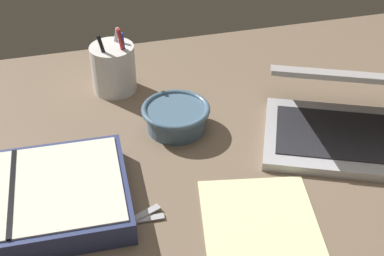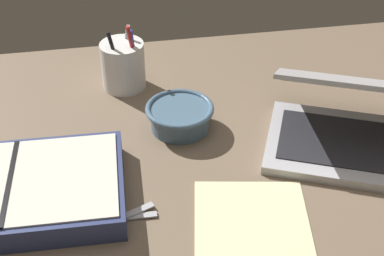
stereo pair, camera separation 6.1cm
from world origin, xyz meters
The scene contains 7 objects.
desk_top centered at (0.00, 0.00, 1.00)cm, with size 140.00×100.00×2.00cm, color #75604C.
laptop centered at (31.38, 0.28, 6.65)cm, with size 43.60×38.76×16.62cm.
bowl centered at (-2.13, 12.37, 4.84)cm, with size 13.52×13.52×5.09cm.
pen_cup centered at (-11.69, 29.94, 7.33)cm, with size 9.47×9.47×15.92cm.
planner centered at (-32.85, -3.38, 4.30)cm, with size 37.67×24.36×4.80cm.
scissors centered at (-19.39, -11.54, 2.34)cm, with size 13.49×6.88×0.80cm.
paper_sheet_front centered at (4.42, -19.05, 2.08)cm, with size 18.44×27.03×0.16cm, color #F4EFB2.
Camera 2 is at (-15.03, -72.47, 65.54)cm, focal length 50.00 mm.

